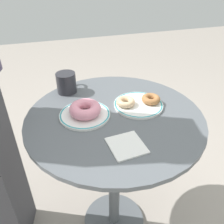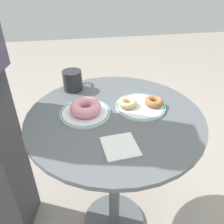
# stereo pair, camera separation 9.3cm
# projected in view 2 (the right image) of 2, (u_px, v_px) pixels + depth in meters

# --- Properties ---
(ground_plane) EXTENTS (7.00, 7.00, 0.02)m
(ground_plane) POSITION_uv_depth(u_px,v_px,m) (114.00, 223.00, 1.36)
(ground_plane) COLOR #9E9389
(cafe_table) EXTENTS (0.71, 0.71, 0.74)m
(cafe_table) POSITION_uv_depth(u_px,v_px,m) (115.00, 153.00, 1.06)
(cafe_table) COLOR #565B60
(cafe_table) RESTS_ON ground
(plate_left) EXTENTS (0.20, 0.20, 0.01)m
(plate_left) POSITION_uv_depth(u_px,v_px,m) (85.00, 113.00, 0.94)
(plate_left) COLOR white
(plate_left) RESTS_ON cafe_table
(plate_right) EXTENTS (0.21, 0.21, 0.01)m
(plate_right) POSITION_uv_depth(u_px,v_px,m) (141.00, 106.00, 0.98)
(plate_right) COLOR white
(plate_right) RESTS_ON cafe_table
(donut_pink_frosted) EXTENTS (0.13, 0.13, 0.04)m
(donut_pink_frosted) POSITION_uv_depth(u_px,v_px,m) (86.00, 107.00, 0.93)
(donut_pink_frosted) COLOR pink
(donut_pink_frosted) RESTS_ON plate_left
(donut_cinnamon) EXTENTS (0.11, 0.11, 0.03)m
(donut_cinnamon) POSITION_uv_depth(u_px,v_px,m) (154.00, 101.00, 0.98)
(donut_cinnamon) COLOR #A36B3D
(donut_cinnamon) RESTS_ON plate_right
(donut_glazed) EXTENTS (0.08, 0.08, 0.03)m
(donut_glazed) POSITION_uv_depth(u_px,v_px,m) (127.00, 103.00, 0.97)
(donut_glazed) COLOR #E0B789
(donut_glazed) RESTS_ON plate_right
(paper_napkin) EXTENTS (0.12, 0.13, 0.01)m
(paper_napkin) POSITION_uv_depth(u_px,v_px,m) (120.00, 146.00, 0.79)
(paper_napkin) COLOR white
(paper_napkin) RESTS_ON cafe_table
(coffee_mug) EXTENTS (0.09, 0.12, 0.09)m
(coffee_mug) POSITION_uv_depth(u_px,v_px,m) (73.00, 80.00, 1.10)
(coffee_mug) COLOR #28282D
(coffee_mug) RESTS_ON cafe_table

